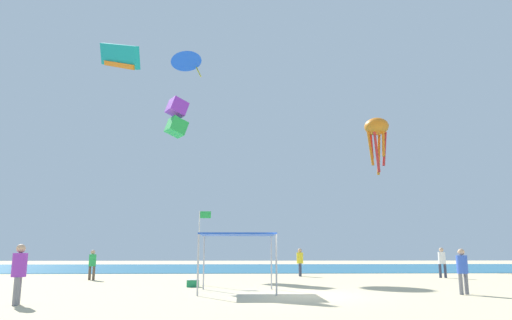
% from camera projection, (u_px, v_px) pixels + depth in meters
% --- Properties ---
extents(ground, '(110.00, 110.00, 0.10)m').
position_uv_depth(ground, '(302.00, 297.00, 18.11)').
color(ground, beige).
extents(ocean_strip, '(110.00, 20.86, 0.03)m').
position_uv_depth(ocean_strip, '(265.00, 268.00, 44.44)').
color(ocean_strip, '#1E6B93').
rests_on(ocean_strip, ground).
extents(canopy_tent, '(3.09, 3.04, 2.40)m').
position_uv_depth(canopy_tent, '(238.00, 237.00, 19.83)').
color(canopy_tent, '#B2B2B7').
rests_on(canopy_tent, ground).
extents(person_near_tent, '(0.44, 0.42, 1.77)m').
position_uv_depth(person_near_tent, '(462.00, 267.00, 18.66)').
color(person_near_tent, slate).
rests_on(person_near_tent, ground).
extents(person_leftmost, '(0.42, 0.41, 1.71)m').
position_uv_depth(person_leftmost, '(92.00, 262.00, 27.24)').
color(person_leftmost, brown).
rests_on(person_leftmost, ground).
extents(person_central, '(0.46, 0.50, 1.92)m').
position_uv_depth(person_central, '(19.00, 269.00, 15.21)').
color(person_central, slate).
rests_on(person_central, ground).
extents(person_rightmost, '(0.49, 0.44, 1.85)m').
position_uv_depth(person_rightmost, '(442.00, 260.00, 29.41)').
color(person_rightmost, '#33384C').
rests_on(person_rightmost, ground).
extents(person_far_shore, '(0.43, 0.48, 1.80)m').
position_uv_depth(person_far_shore, '(300.00, 260.00, 31.05)').
color(person_far_shore, '#33384C').
rests_on(person_far_shore, ground).
extents(banner_flag, '(0.61, 0.06, 3.66)m').
position_uv_depth(banner_flag, '(200.00, 240.00, 23.86)').
color(banner_flag, silver).
rests_on(banner_flag, ground).
extents(cooler_box, '(0.57, 0.37, 0.35)m').
position_uv_depth(cooler_box, '(193.00, 283.00, 22.17)').
color(cooler_box, '#1E8C4C').
rests_on(cooler_box, ground).
extents(kite_box_purple, '(1.96, 1.86, 2.98)m').
position_uv_depth(kite_box_purple, '(177.00, 117.00, 35.76)').
color(kite_box_purple, purple).
extents(kite_parafoil_teal, '(3.67, 4.32, 3.25)m').
position_uv_depth(kite_parafoil_teal, '(119.00, 56.00, 33.77)').
color(kite_parafoil_teal, teal).
extents(kite_octopus_orange, '(3.24, 3.24, 5.50)m').
position_uv_depth(kite_octopus_orange, '(377.00, 129.00, 45.92)').
color(kite_octopus_orange, orange).
extents(kite_delta_blue, '(3.61, 3.61, 2.36)m').
position_uv_depth(kite_delta_blue, '(186.00, 59.00, 41.44)').
color(kite_delta_blue, blue).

